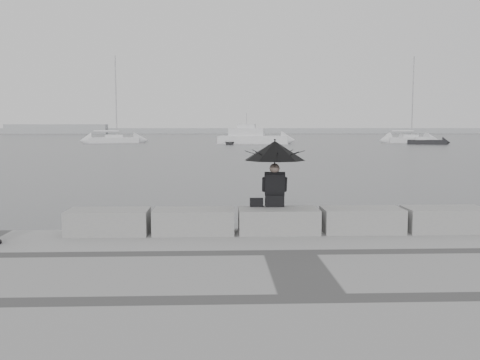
{
  "coord_description": "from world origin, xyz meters",
  "views": [
    {
      "loc": [
        -1.19,
        -11.03,
        2.68
      ],
      "look_at": [
        -0.64,
        3.0,
        1.22
      ],
      "focal_mm": 40.0,
      "sensor_mm": 36.0,
      "label": 1
    }
  ],
  "objects_px": {
    "sailboat_left": "(114,139)",
    "sailboat_right": "(409,139)",
    "seated_person": "(275,157)",
    "motor_cruiser": "(253,137)",
    "small_motorboat": "(427,142)",
    "dinghy": "(230,143)"
  },
  "relations": [
    {
      "from": "sailboat_left",
      "to": "motor_cruiser",
      "type": "distance_m",
      "value": 21.0
    },
    {
      "from": "seated_person",
      "to": "motor_cruiser",
      "type": "distance_m",
      "value": 65.25
    },
    {
      "from": "seated_person",
      "to": "motor_cruiser",
      "type": "xyz_separation_m",
      "value": [
        3.75,
        65.13,
        -1.13
      ]
    },
    {
      "from": "seated_person",
      "to": "dinghy",
      "type": "relative_size",
      "value": 0.47
    },
    {
      "from": "sailboat_left",
      "to": "sailboat_right",
      "type": "bearing_deg",
      "value": -15.08
    },
    {
      "from": "seated_person",
      "to": "motor_cruiser",
      "type": "relative_size",
      "value": 0.14
    },
    {
      "from": "sailboat_left",
      "to": "seated_person",
      "type": "bearing_deg",
      "value": -90.55
    },
    {
      "from": "sailboat_left",
      "to": "small_motorboat",
      "type": "height_order",
      "value": "sailboat_left"
    },
    {
      "from": "small_motorboat",
      "to": "sailboat_right",
      "type": "bearing_deg",
      "value": 108.07
    },
    {
      "from": "sailboat_left",
      "to": "dinghy",
      "type": "xyz_separation_m",
      "value": [
        17.08,
        -7.94,
        -0.28
      ]
    },
    {
      "from": "sailboat_right",
      "to": "dinghy",
      "type": "bearing_deg",
      "value": -169.66
    },
    {
      "from": "seated_person",
      "to": "small_motorboat",
      "type": "relative_size",
      "value": 0.26
    },
    {
      "from": "motor_cruiser",
      "to": "dinghy",
      "type": "distance_m",
      "value": 5.08
    },
    {
      "from": "sailboat_left",
      "to": "dinghy",
      "type": "bearing_deg",
      "value": -39.1
    },
    {
      "from": "seated_person",
      "to": "sailboat_right",
      "type": "xyz_separation_m",
      "value": [
        27.45,
        68.71,
        -1.48
      ]
    },
    {
      "from": "seated_person",
      "to": "small_motorboat",
      "type": "bearing_deg",
      "value": 68.18
    },
    {
      "from": "sailboat_right",
      "to": "motor_cruiser",
      "type": "distance_m",
      "value": 23.97
    },
    {
      "from": "sailboat_right",
      "to": "motor_cruiser",
      "type": "relative_size",
      "value": 1.26
    },
    {
      "from": "small_motorboat",
      "to": "dinghy",
      "type": "xyz_separation_m",
      "value": [
        -27.21,
        -0.27,
        -0.07
      ]
    },
    {
      "from": "motor_cruiser",
      "to": "small_motorboat",
      "type": "xyz_separation_m",
      "value": [
        23.74,
        -3.38,
        -0.57
      ]
    },
    {
      "from": "sailboat_left",
      "to": "sailboat_right",
      "type": "distance_m",
      "value": 44.26
    },
    {
      "from": "sailboat_left",
      "to": "small_motorboat",
      "type": "xyz_separation_m",
      "value": [
        44.29,
        -7.67,
        -0.21
      ]
    }
  ]
}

